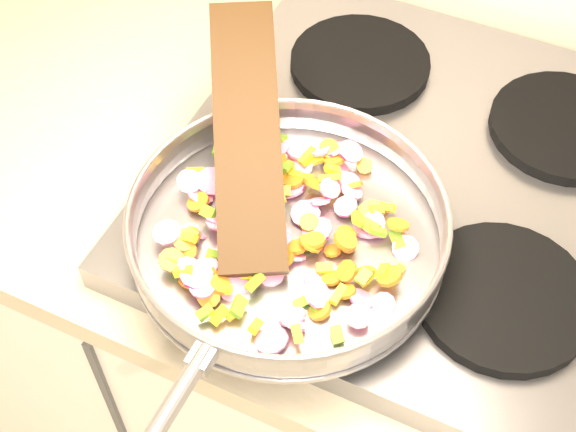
% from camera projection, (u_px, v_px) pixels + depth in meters
% --- Properties ---
extents(cooktop, '(0.60, 0.60, 0.04)m').
position_uv_depth(cooktop, '(420.00, 181.00, 1.00)').
color(cooktop, '#939399').
rests_on(cooktop, counter_top).
extents(grate_fl, '(0.19, 0.19, 0.02)m').
position_uv_depth(grate_fl, '(270.00, 209.00, 0.93)').
color(grate_fl, black).
rests_on(grate_fl, cooktop).
extents(grate_fr, '(0.19, 0.19, 0.02)m').
position_uv_depth(grate_fr, '(504.00, 297.00, 0.86)').
color(grate_fr, black).
rests_on(grate_fr, cooktop).
extents(grate_bl, '(0.19, 0.19, 0.02)m').
position_uv_depth(grate_bl, '(360.00, 63.00, 1.09)').
color(grate_bl, black).
rests_on(grate_bl, cooktop).
extents(grate_br, '(0.19, 0.19, 0.02)m').
position_uv_depth(grate_br, '(565.00, 127.00, 1.01)').
color(grate_br, black).
rests_on(grate_br, cooktop).
extents(saute_pan, '(0.39, 0.56, 0.05)m').
position_uv_depth(saute_pan, '(287.00, 227.00, 0.87)').
color(saute_pan, '#9E9EA5').
rests_on(saute_pan, grate_fl).
extents(vegetable_heap, '(0.29, 0.30, 0.05)m').
position_uv_depth(vegetable_heap, '(282.00, 227.00, 0.88)').
color(vegetable_heap, '#5E9221').
rests_on(vegetable_heap, saute_pan).
extents(wooden_spatula, '(0.21, 0.31, 0.12)m').
position_uv_depth(wooden_spatula, '(247.00, 133.00, 0.89)').
color(wooden_spatula, black).
rests_on(wooden_spatula, saute_pan).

